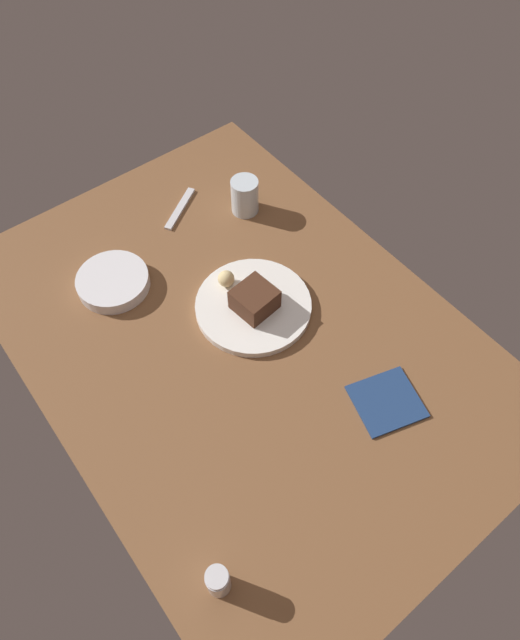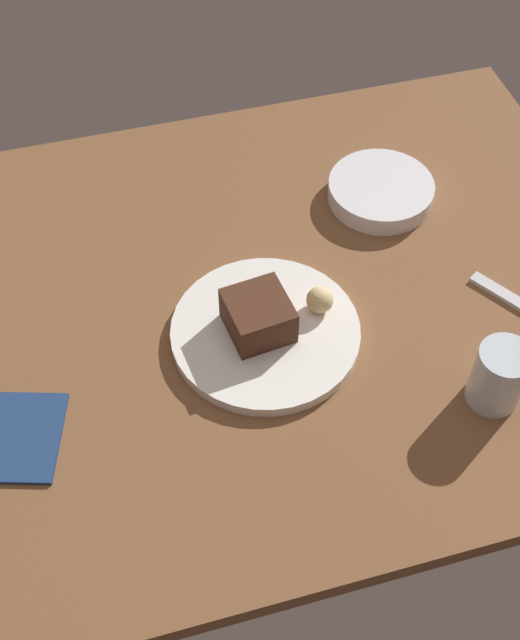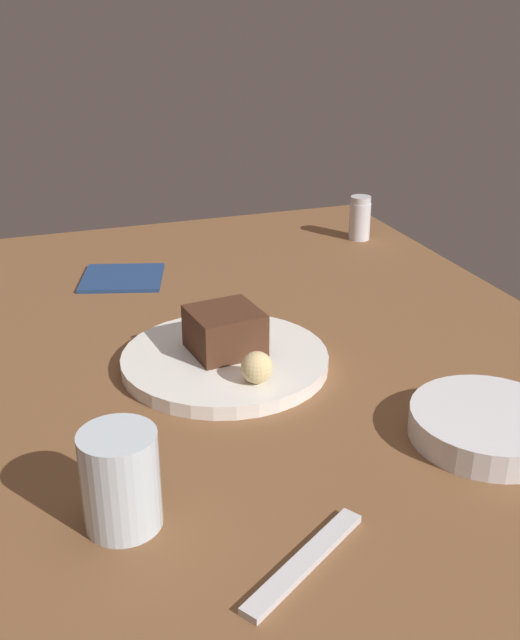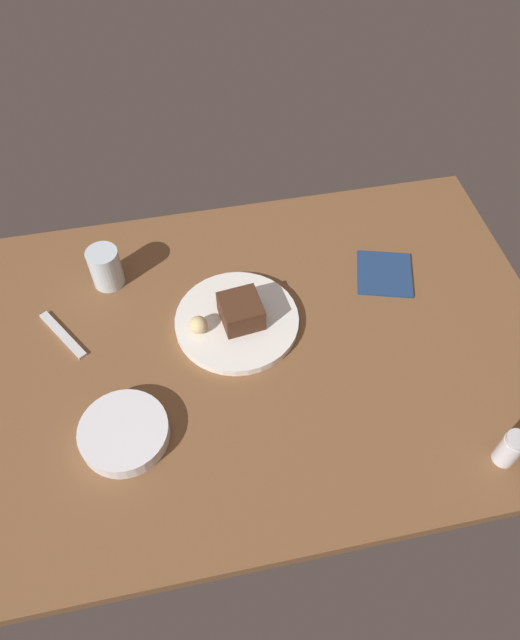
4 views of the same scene
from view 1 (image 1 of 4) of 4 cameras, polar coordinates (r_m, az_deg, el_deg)
name	(u,v)px [view 1 (image 1 of 4)]	position (r cm, az deg, el deg)	size (l,w,h in cm)	color
dining_table	(241,338)	(122.15, -1.97, -1.83)	(120.00, 84.00, 3.00)	brown
dessert_plate	(253,306)	(123.97, -0.68, 1.46)	(25.82, 25.82, 1.74)	white
chocolate_cake_slice	(255,300)	(120.50, -0.56, 2.11)	(8.35, 8.08, 5.47)	#472819
bread_roll	(226,279)	(125.28, -3.48, 4.23)	(3.76, 3.76, 3.76)	#DBC184
salt_shaker	(218,581)	(99.17, -4.30, -25.02)	(3.97, 3.97, 8.17)	silver
water_glass	(245,196)	(141.42, -1.57, 12.53)	(6.85, 6.85, 9.24)	silver
side_bowl	(113,282)	(131.45, -14.76, 3.80)	(16.38, 16.38, 3.11)	silver
dessert_spoon	(180,209)	(145.76, -8.17, 11.19)	(15.00, 1.80, 0.70)	silver
folded_napkin	(387,401)	(115.46, 12.80, -8.10)	(11.99, 12.76, 0.60)	navy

